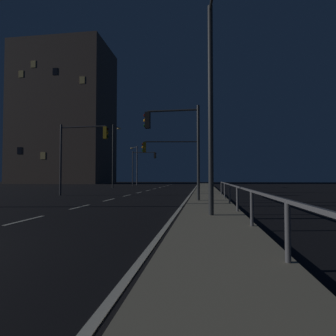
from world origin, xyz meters
TOP-DOWN VIEW (x-y plane):
  - ground_plane at (0.00, 17.50)m, footprint 112.00×112.00m
  - sidewalk_right at (6.27, 17.50)m, footprint 2.30×77.00m
  - lane_markings_center at (0.00, 21.00)m, footprint 0.14×50.00m
  - lane_edge_line at (4.87, 22.50)m, footprint 0.14×53.00m
  - traffic_light_far_center at (3.07, 21.08)m, footprint 5.26×0.92m
  - traffic_light_overhead_east at (-3.94, 39.17)m, footprint 4.11×0.57m
  - traffic_light_near_right at (4.32, 11.89)m, footprint 3.30×0.35m
  - traffic_light_near_left at (-3.64, 16.46)m, footprint 4.10×0.39m
  - street_lamp_across_street at (6.25, 5.89)m, footprint 0.56×1.59m
  - street_lamp_median at (-5.88, 30.72)m, footprint 0.62×1.97m
  - street_lamp_mid_block at (-5.93, 42.54)m, footprint 1.64×1.41m
  - barrier_fence at (7.27, 7.29)m, footprint 0.09×18.67m
  - building_distant at (-26.34, 54.70)m, footprint 20.98×13.17m

SIDE VIEW (x-z plane):
  - ground_plane at x=0.00m, z-range 0.00..0.00m
  - lane_edge_line at x=4.87m, z-range 0.00..0.01m
  - lane_markings_center at x=0.00m, z-range 0.00..0.01m
  - sidewalk_right at x=6.27m, z-range 0.00..0.14m
  - barrier_fence at x=7.27m, z-range 0.39..1.37m
  - traffic_light_far_center at x=3.07m, z-range 1.21..6.07m
  - traffic_light_near_right at x=4.32m, z-range 1.21..6.65m
  - traffic_light_near_left at x=-3.64m, z-range 1.16..6.84m
  - traffic_light_overhead_east at x=-3.94m, z-range 1.17..6.91m
  - street_lamp_mid_block at x=-5.93m, z-range 0.73..7.67m
  - street_lamp_across_street at x=6.25m, z-range 0.85..8.31m
  - street_lamp_median at x=-5.88m, z-range 0.77..9.23m
  - building_distant at x=-26.34m, z-range 0.00..31.79m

